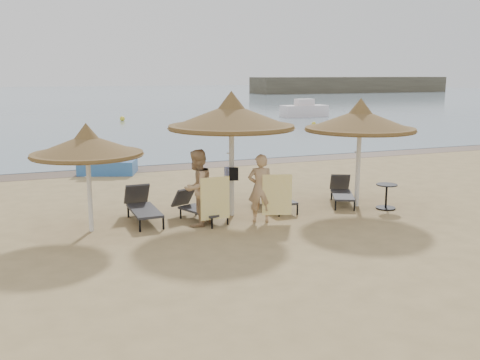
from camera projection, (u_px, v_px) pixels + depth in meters
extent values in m
plane|color=tan|center=(229.00, 233.00, 12.69)|extent=(160.00, 160.00, 0.00)
cube|color=slate|center=(57.00, 97.00, 85.75)|extent=(200.00, 140.00, 0.03)
cube|color=brown|center=(148.00, 169.00, 21.27)|extent=(200.00, 1.60, 0.01)
cube|color=brown|center=(351.00, 85.00, 105.08)|extent=(40.00, 8.00, 3.00)
cube|color=white|center=(304.00, 111.00, 46.41)|extent=(4.00, 1.60, 1.00)
cube|color=white|center=(304.00, 102.00, 46.27)|extent=(1.50, 1.00, 0.60)
cylinder|color=silver|center=(90.00, 192.00, 12.69)|extent=(0.11, 0.11, 1.90)
cone|color=brown|center=(87.00, 144.00, 12.46)|extent=(2.63, 2.63, 0.50)
cone|color=brown|center=(86.00, 132.00, 12.41)|extent=(0.63, 0.63, 0.41)
cylinder|color=brown|center=(87.00, 154.00, 12.51)|extent=(2.58, 2.58, 0.09)
cylinder|color=silver|center=(232.00, 171.00, 14.08)|extent=(0.14, 0.14, 2.41)
cone|color=brown|center=(231.00, 116.00, 13.79)|extent=(3.32, 3.32, 0.63)
cone|color=brown|center=(231.00, 101.00, 13.72)|extent=(0.80, 0.80, 0.52)
cylinder|color=brown|center=(231.00, 127.00, 13.85)|extent=(3.26, 3.26, 0.11)
cylinder|color=silver|center=(358.00, 167.00, 15.09)|extent=(0.13, 0.13, 2.24)
cone|color=brown|center=(360.00, 119.00, 14.82)|extent=(3.09, 3.09, 0.59)
cone|color=brown|center=(361.00, 107.00, 14.75)|extent=(0.75, 0.75, 0.48)
cylinder|color=brown|center=(360.00, 129.00, 14.88)|extent=(3.03, 3.03, 0.11)
cylinder|color=black|center=(140.00, 226.00, 12.76)|extent=(0.05, 0.05, 0.29)
cylinder|color=black|center=(163.00, 224.00, 12.98)|extent=(0.05, 0.05, 0.29)
cylinder|color=black|center=(128.00, 212.00, 14.06)|extent=(0.05, 0.05, 0.29)
cylinder|color=black|center=(150.00, 210.00, 14.28)|extent=(0.05, 0.05, 0.29)
cube|color=black|center=(144.00, 210.00, 13.53)|extent=(0.67, 1.55, 0.06)
cube|color=black|center=(137.00, 194.00, 14.30)|extent=(0.64, 0.45, 0.58)
cylinder|color=black|center=(212.00, 224.00, 13.03)|extent=(0.05, 0.05, 0.26)
cylinder|color=black|center=(228.00, 220.00, 13.38)|extent=(0.05, 0.05, 0.26)
cylinder|color=black|center=(181.00, 214.00, 13.95)|extent=(0.05, 0.05, 0.26)
cylinder|color=black|center=(196.00, 210.00, 14.29)|extent=(0.05, 0.05, 0.26)
cube|color=black|center=(202.00, 211.00, 13.66)|extent=(1.03, 1.48, 0.05)
cube|color=black|center=(183.00, 197.00, 14.20)|extent=(0.67, 0.57, 0.52)
cylinder|color=black|center=(279.00, 212.00, 14.13)|extent=(0.05, 0.05, 0.27)
cylinder|color=black|center=(297.00, 210.00, 14.32)|extent=(0.05, 0.05, 0.27)
cylinder|color=black|center=(259.00, 200.00, 15.37)|extent=(0.05, 0.05, 0.27)
cylinder|color=black|center=(276.00, 199.00, 15.56)|extent=(0.05, 0.05, 0.27)
cube|color=black|center=(277.00, 199.00, 14.86)|extent=(0.60, 1.46, 0.06)
cube|color=black|center=(264.00, 185.00, 15.59)|extent=(0.60, 0.41, 0.55)
cylinder|color=black|center=(335.00, 206.00, 14.78)|extent=(0.05, 0.05, 0.26)
cylinder|color=black|center=(354.00, 206.00, 14.73)|extent=(0.05, 0.05, 0.26)
cylinder|color=black|center=(331.00, 195.00, 16.03)|extent=(0.05, 0.05, 0.26)
cylinder|color=black|center=(349.00, 196.00, 15.99)|extent=(0.05, 0.05, 0.26)
cube|color=black|center=(342.00, 195.00, 15.40)|extent=(1.12, 1.49, 0.06)
cube|color=black|center=(340.00, 182.00, 16.14)|extent=(0.68, 0.60, 0.52)
cylinder|color=black|center=(386.00, 208.00, 14.99)|extent=(0.54, 0.54, 0.04)
cylinder|color=black|center=(386.00, 197.00, 14.93)|extent=(0.06, 0.06, 0.66)
cylinder|color=black|center=(387.00, 185.00, 14.86)|extent=(0.58, 0.58, 0.03)
imported|color=tan|center=(197.00, 182.00, 13.15)|extent=(1.21, 1.16, 2.21)
imported|color=tan|center=(260.00, 183.00, 13.50)|extent=(1.08, 0.89, 2.03)
cube|color=yellow|center=(215.00, 198.00, 13.03)|extent=(0.76, 0.05, 1.06)
cube|color=yellow|center=(277.00, 195.00, 13.46)|extent=(0.72, 0.25, 1.05)
cube|color=white|center=(229.00, 173.00, 14.26)|extent=(0.28, 0.15, 0.34)
cube|color=black|center=(234.00, 174.00, 13.94)|extent=(0.25, 0.15, 0.34)
cube|color=#3067B1|center=(108.00, 167.00, 20.18)|extent=(2.35, 1.85, 0.52)
cube|color=white|center=(107.00, 158.00, 20.12)|extent=(1.58, 1.42, 0.23)
cube|color=white|center=(97.00, 153.00, 20.07)|extent=(0.73, 0.95, 0.33)
sphere|color=yellow|center=(122.00, 119.00, 42.31)|extent=(0.40, 0.40, 0.40)
sphere|color=yellow|center=(314.00, 124.00, 38.48)|extent=(0.31, 0.31, 0.31)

